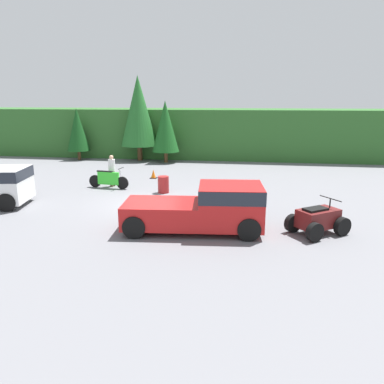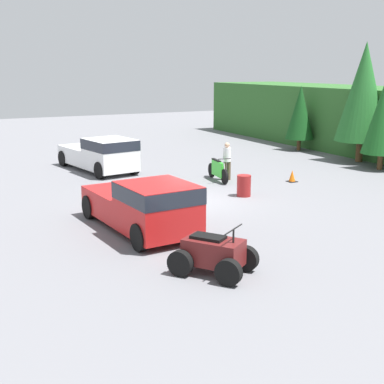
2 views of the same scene
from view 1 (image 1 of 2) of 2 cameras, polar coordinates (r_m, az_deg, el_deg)
The scene contains 11 objects.
ground_plane at distance 17.73m, azimuth -6.58°, elevation -1.87°, with size 80.00×80.00×0.00m, color slate.
hillside_backdrop at distance 32.90m, azimuth 0.51°, elevation 9.08°, with size 44.00×6.00×3.98m.
tree_left at distance 31.74m, azimuth -17.05°, elevation 9.06°, with size 1.81×1.81×4.10m.
tree_mid_left at distance 30.27m, azimuth -8.16°, elevation 12.10°, with size 2.91×2.91×6.61m.
tree_mid_right at distance 29.05m, azimuth -4.07°, elevation 9.92°, with size 2.07×2.07×4.71m.
pickup_truck_red at distance 13.89m, azimuth 2.19°, elevation -2.26°, with size 5.29×2.55×1.77m.
dirt_bike at distance 21.19m, azimuth -12.60°, elevation 1.88°, with size 2.36×0.61×1.18m.
quad_atv at distance 14.45m, azimuth 18.60°, elevation -4.08°, with size 2.41×2.25×1.29m.
rider_person at distance 21.49m, azimuth -12.11°, elevation 3.36°, with size 0.44×0.44×1.78m.
traffic_cone at distance 23.46m, azimuth -5.90°, elevation 2.71°, with size 0.42×0.42×0.55m.
steel_barrel at distance 19.74m, azimuth -4.38°, elevation 1.14°, with size 0.58×0.58×0.88m.
Camera 1 is at (4.47, -16.47, 4.83)m, focal length 35.00 mm.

